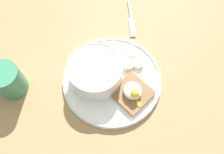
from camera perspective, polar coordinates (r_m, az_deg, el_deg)
name	(u,v)px	position (r cm, az deg, el deg)	size (l,w,h in cm)	color
ground_plane	(112,83)	(72.40, 0.00, -1.32)	(120.00, 120.00, 2.00)	#9D7B52
plate	(112,80)	(70.75, 0.00, -0.74)	(28.03, 28.03, 1.60)	white
oatmeal_bowl	(96,72)	(67.88, -3.78, 1.15)	(14.83, 14.83, 7.04)	white
toast_slice	(132,93)	(68.39, 4.59, -3.73)	(10.43, 10.43, 1.44)	#896142
poached_egg	(133,91)	(66.44, 4.82, -3.27)	(7.34, 4.95, 3.29)	white
banana_slice_front	(128,65)	(71.91, 3.64, 2.72)	(4.97, 4.93, 1.83)	#F0EBBE
banana_slice_left	(132,52)	(74.04, 4.49, 5.62)	(3.61, 3.51, 1.67)	beige
banana_slice_back	(138,64)	(72.42, 6.00, 3.07)	(4.39, 4.44, 1.62)	beige
coffee_mug	(8,80)	(71.85, -22.65, -0.71)	(8.06, 8.06, 9.47)	#398865
knife	(131,18)	(82.78, 4.32, 13.30)	(12.54, 8.90, 0.80)	silver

